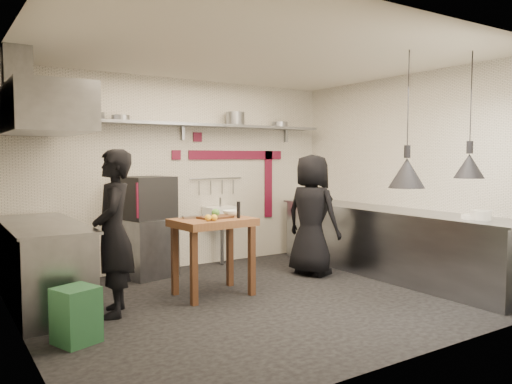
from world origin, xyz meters
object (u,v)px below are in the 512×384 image
chef_left (114,233)px  chef_right (312,215)px  prep_table (213,257)px  green_bin (76,315)px  oven_stand (148,248)px  combi_oven (146,198)px

chef_left → chef_right: bearing=115.5°
prep_table → chef_right: chef_right is taller
green_bin → oven_stand: bearing=54.5°
combi_oven → chef_left: chef_left is taller
chef_left → chef_right: 2.89m
oven_stand → chef_right: size_ratio=0.47×
combi_oven → chef_right: 2.30m
oven_stand → combi_oven: (0.00, 0.03, 0.69)m
chef_right → chef_left: bearing=79.4°
combi_oven → green_bin: (-1.43, -2.04, -0.84)m
oven_stand → chef_right: bearing=-43.3°
combi_oven → prep_table: size_ratio=0.69×
green_bin → chef_left: size_ratio=0.29×
green_bin → combi_oven: bearing=54.9°
oven_stand → chef_left: (-0.90, -1.40, 0.46)m
combi_oven → green_bin: size_ratio=1.27×
green_bin → chef_left: bearing=48.9°
prep_table → oven_stand: bearing=99.1°
combi_oven → prep_table: 1.51m
oven_stand → green_bin: oven_stand is taller
combi_oven → prep_table: (0.32, -1.34, -0.63)m
oven_stand → combi_oven: 0.69m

